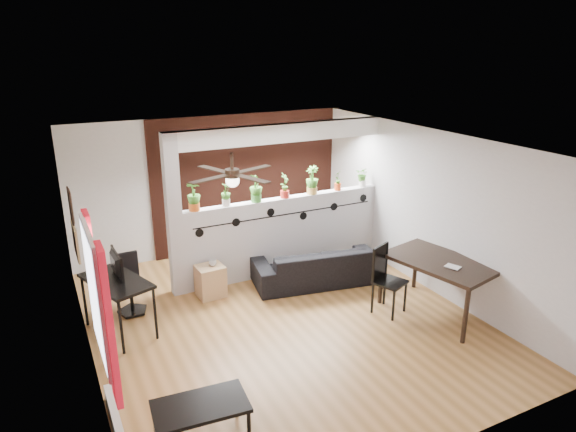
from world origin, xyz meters
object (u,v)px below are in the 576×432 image
Objects in this scene: cube_shelf at (211,281)px; dining_table at (440,266)px; ceiling_fan at (232,176)px; computer_desk at (116,285)px; potted_plant_5 at (338,180)px; potted_plant_4 at (312,179)px; potted_plant_6 at (363,176)px; sofa at (317,266)px; potted_plant_0 at (194,195)px; potted_plant_3 at (285,185)px; folding_chair at (385,273)px; office_chair at (130,288)px; cup at (213,263)px; coffee_table at (200,408)px; potted_plant_1 at (226,194)px; potted_plant_2 at (256,187)px.

cube_shelf is 0.30× the size of dining_table.
ceiling_fan is 0.97× the size of computer_desk.
cube_shelf is (0.11, 1.46, -2.06)m from ceiling_fan.
potted_plant_4 is at bearing 180.00° from potted_plant_5.
ceiling_fan is 3.40m from dining_table.
potted_plant_6 reaches higher than sofa.
potted_plant_3 is (1.58, 0.00, -0.02)m from potted_plant_0.
sofa is 1.39m from folding_chair.
computer_desk is at bearing -114.76° from office_chair.
potted_plant_5 is at bearing 4.35° from cube_shelf.
folding_chair is at bearing -85.51° from potted_plant_4.
coffee_table is at bearing -111.08° from cup.
computer_desk is (-4.01, -0.81, -0.82)m from potted_plant_5.
cup is at bearing -3.27° from cube_shelf.
cube_shelf is at bearing 85.62° from ceiling_fan.
cup is 0.11× the size of folding_chair.
cube_shelf is at bearing -141.98° from potted_plant_1.
office_chair reaches higher than cube_shelf.
potted_plant_5 is at bearing -0.00° from potted_plant_2.
potted_plant_0 reaches higher than cup.
potted_plant_1 is 1.04× the size of potted_plant_5.
folding_chair is (1.21, -1.95, -0.99)m from potted_plant_2.
potted_plant_4 is 0.50× the size of coffee_table.
ceiling_fan reaches higher than potted_plant_5.
potted_plant_6 is at bearing 38.56° from coffee_table.
cup is 1.60m from computer_desk.
office_chair reaches higher than computer_desk.
coffee_table is (-2.59, -3.32, -1.18)m from potted_plant_3.
potted_plant_6 reaches higher than cup.
potted_plant_1 is at bearing 73.11° from ceiling_fan.
potted_plant_4 reaches higher than potted_plant_3.
potted_plant_3 is 0.43× the size of coffee_table.
potted_plant_2 is 1.05m from potted_plant_4.
potted_plant_0 is 1.30× the size of potted_plant_5.
cube_shelf is 4.35× the size of cup.
computer_desk is 4.59m from dining_table.
cube_shelf is (-1.49, -0.34, -1.32)m from potted_plant_3.
computer_desk reaches higher than sofa.
cup is (-1.96, -0.34, -1.05)m from potted_plant_4.
potted_plant_5 is 2.20m from folding_chair.
potted_plant_2 is at bearing 59.19° from ceiling_fan.
potted_plant_6 is at bearing 0.00° from potted_plant_5.
potted_plant_6 is at bearing 3.05° from cube_shelf.
potted_plant_5 is at bearing -0.00° from potted_plant_4.
cube_shelf is at bearing 144.73° from dining_table.
potted_plant_3 is 1.05m from potted_plant_5.
sofa is (1.32, -0.66, -1.26)m from potted_plant_1.
potted_plant_3 is at bearing 120.04° from dining_table.
potted_plant_5 is at bearing 34.15° from ceiling_fan.
ceiling_fan reaches higher than potted_plant_0.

